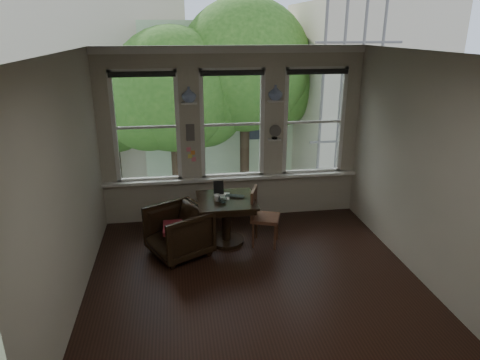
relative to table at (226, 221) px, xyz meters
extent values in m
plane|color=black|center=(0.24, -1.19, -0.38)|extent=(4.50, 4.50, 0.00)
plane|color=silver|center=(0.24, -1.19, 2.62)|extent=(4.50, 4.50, 0.00)
plane|color=#BFB6A3|center=(0.24, 1.06, 1.12)|extent=(4.50, 0.00, 4.50)
plane|color=#BFB6A3|center=(0.24, -3.44, 1.12)|extent=(4.50, 0.00, 4.50)
plane|color=#BFB6A3|center=(-2.01, -1.19, 1.12)|extent=(0.00, 4.50, 4.50)
plane|color=#BFB6A3|center=(2.49, -1.19, 1.12)|extent=(0.00, 4.50, 4.50)
cube|color=white|center=(-0.48, 0.96, 1.73)|extent=(0.26, 0.16, 0.03)
cube|color=white|center=(0.97, 0.96, 1.73)|extent=(0.26, 0.16, 0.03)
cube|color=#59544F|center=(-0.48, 0.99, 1.23)|extent=(0.14, 0.06, 0.28)
imported|color=white|center=(-0.48, 0.96, 1.86)|extent=(0.24, 0.24, 0.25)
imported|color=white|center=(0.97, 0.96, 1.86)|extent=(0.24, 0.24, 0.25)
imported|color=black|center=(-0.76, -0.27, 0.00)|extent=(1.11, 1.10, 0.76)
cube|color=maroon|center=(-0.76, -0.27, 0.08)|extent=(0.45, 0.45, 0.06)
imported|color=black|center=(0.13, 0.03, 0.39)|extent=(0.34, 0.29, 0.02)
imported|color=white|center=(-0.14, -0.05, 0.43)|extent=(0.11, 0.11, 0.10)
imported|color=white|center=(-0.07, -0.14, 0.42)|extent=(0.15, 0.15, 0.10)
cube|color=black|center=(-0.09, 0.24, 0.48)|extent=(0.16, 0.08, 0.22)
cube|color=silver|center=(-0.04, 0.13, 0.38)|extent=(0.26, 0.33, 0.00)
camera|label=1|loc=(-0.71, -6.13, 2.88)|focal=32.00mm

